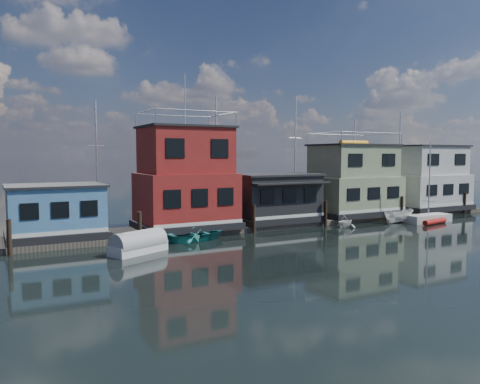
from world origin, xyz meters
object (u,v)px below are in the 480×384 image
houseboat_blue (56,211)px  tarp_runabout (138,244)px  red_kayak (435,222)px  houseboat_green (353,181)px  dinghy_white (345,221)px  houseboat_red (186,180)px  day_sailer (428,218)px  houseboat_dark (273,197)px  motorboat (399,216)px  dinghy_teal (197,234)px  houseboat_white (426,179)px

houseboat_blue → tarp_runabout: (4.04, -5.80, -1.65)m
houseboat_blue → red_kayak: size_ratio=1.97×
houseboat_green → dinghy_white: (-4.31, -3.93, -3.02)m
houseboat_blue → houseboat_green: 26.53m
tarp_runabout → houseboat_red: bearing=21.8°
houseboat_red → day_sailer: bearing=-13.6°
houseboat_blue → houseboat_red: (9.50, 0.00, 1.90)m
houseboat_blue → houseboat_red: 9.69m
houseboat_dark → motorboat: size_ratio=2.31×
houseboat_green → tarp_runabout: size_ratio=2.13×
houseboat_dark → dinghy_teal: (-8.57, -3.52, -1.97)m
houseboat_blue → day_sailer: (30.82, -5.14, -1.78)m
houseboat_dark → day_sailer: day_sailer is taller
red_kayak → tarp_runabout: 26.25m
dinghy_white → day_sailer: bearing=-113.7°
houseboat_red → day_sailer: 22.23m
houseboat_red → houseboat_white: 27.01m
houseboat_white → dinghy_teal: 27.96m
houseboat_blue → dinghy_teal: (8.93, -3.54, -1.76)m
day_sailer → dinghy_white: bearing=172.4°
houseboat_white → day_sailer: bearing=-137.9°
houseboat_red → red_kayak: houseboat_red is taller
dinghy_white → motorboat: 5.90m
houseboat_blue → houseboat_dark: (17.50, -0.02, 0.21)m
dinghy_teal → tarp_runabout: bearing=111.6°
houseboat_white → motorboat: bearing=-153.2°
houseboat_green → houseboat_white: size_ratio=1.00×
houseboat_green → dinghy_teal: 18.19m
dinghy_white → tarp_runabout: tarp_runabout is taller
day_sailer → tarp_runabout: bearing=-178.2°
motorboat → tarp_runabout: bearing=96.9°
houseboat_red → houseboat_blue: bearing=-180.0°
red_kayak → houseboat_white: bearing=34.3°
houseboat_white → motorboat: 9.87m
dinghy_white → day_sailer: size_ratio=0.28×
houseboat_green → dinghy_white: houseboat_green is taller
dinghy_teal → houseboat_blue: bearing=65.1°
dinghy_white → motorboat: size_ratio=0.63×
houseboat_red → motorboat: houseboat_red is taller
tarp_runabout → houseboat_blue: bearing=99.9°
houseboat_blue → dinghy_teal: size_ratio=1.50×
red_kayak → motorboat: size_ratio=1.01×
houseboat_blue → dinghy_white: size_ratio=3.18×
red_kayak → tarp_runabout: bearing=168.0°
houseboat_red → houseboat_dark: bearing=-0.1°
houseboat_red → dinghy_teal: (-0.57, -3.54, -3.66)m
houseboat_red → houseboat_green: houseboat_red is taller
day_sailer → tarp_runabout: (-26.78, -0.66, 0.14)m
day_sailer → houseboat_white: bearing=42.5°
houseboat_blue → houseboat_dark: 17.50m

